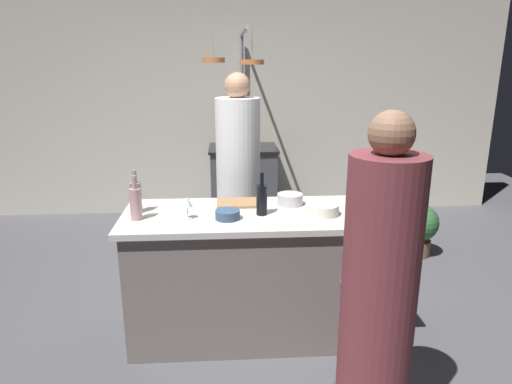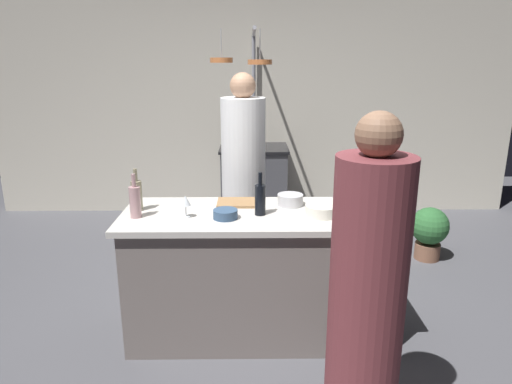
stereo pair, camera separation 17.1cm
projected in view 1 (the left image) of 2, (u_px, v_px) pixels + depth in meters
The scene contains 21 objects.
ground_plane at pixel (257, 331), 3.36m from camera, with size 9.00×9.00×0.00m, color #4C4C51.
back_wall at pixel (242, 108), 5.73m from camera, with size 6.40×0.16×2.60m, color beige.
kitchen_island at pixel (257, 273), 3.23m from camera, with size 1.80×0.72×0.90m.
stove_range at pixel (243, 183), 5.58m from camera, with size 0.80×0.64×0.89m.
chef at pixel (238, 185), 4.05m from camera, with size 0.38×0.38×1.78m.
bar_stool_right at pixel (360, 330), 2.69m from camera, with size 0.28×0.28×0.68m.
guest_right at pixel (378, 301), 2.21m from camera, with size 0.36×0.36×1.68m.
overhead_pot_rack at pixel (240, 88), 4.89m from camera, with size 0.57×1.43×2.17m.
potted_plant at pixel (420, 227), 4.57m from camera, with size 0.36×0.36×0.52m.
cutting_board at pixel (240, 203), 3.28m from camera, with size 0.32×0.22×0.02m, color #997047.
pepper_mill at pixel (349, 196), 3.10m from camera, with size 0.05×0.05×0.21m, color #382319.
wine_bottle_amber at pixel (352, 186), 3.33m from camera, with size 0.07×0.07×0.30m.
wine_bottle_rose at pixel (136, 203), 2.94m from camera, with size 0.07×0.07×0.29m.
wine_bottle_red at pixel (352, 197), 3.00m from camera, with size 0.07×0.07×0.32m.
wine_bottle_dark at pixel (262, 199), 3.04m from camera, with size 0.07×0.07×0.29m.
wine_bottle_white at pixel (136, 197), 3.08m from camera, with size 0.07×0.07×0.29m.
wine_glass_near_right_guest at pixel (367, 195), 3.13m from camera, with size 0.07×0.07×0.15m.
wine_glass_by_chef at pixel (187, 203), 2.96m from camera, with size 0.07×0.07×0.15m.
mixing_bowl_steel at pixel (290, 199), 3.26m from camera, with size 0.18×0.18×0.08m, color #B7B7BC.
mixing_bowl_ceramic at pixel (323, 209), 3.06m from camera, with size 0.21×0.21×0.07m, color silver.
mixing_bowl_blue at pixel (228, 215), 2.98m from camera, with size 0.16×0.16×0.06m, color #334C6B.
Camera 1 is at (-0.20, -2.94, 1.89)m, focal length 32.61 mm.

